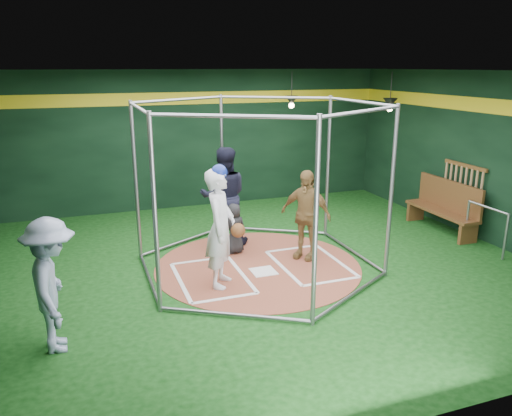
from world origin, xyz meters
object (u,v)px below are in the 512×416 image
object	(u,v)px
dugout_bench	(445,205)
batter_figure	(220,227)
umpire	(224,196)
visitor_leopard	(306,215)

from	to	relation	value
dugout_bench	batter_figure	bearing A→B (deg)	-168.65
batter_figure	dugout_bench	distance (m)	5.62
batter_figure	umpire	xyz separation A→B (m)	(0.63, 1.94, -0.01)
batter_figure	umpire	size ratio (longest dim) A/B	1.02
batter_figure	visitor_leopard	distance (m)	1.97
visitor_leopard	dugout_bench	distance (m)	3.68
batter_figure	umpire	world-z (taller)	batter_figure
visitor_leopard	umpire	world-z (taller)	umpire
batter_figure	visitor_leopard	xyz separation A→B (m)	(1.85, 0.64, -0.16)
visitor_leopard	dugout_bench	size ratio (longest dim) A/B	0.88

